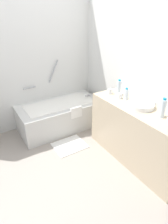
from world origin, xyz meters
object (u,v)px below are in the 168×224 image
at_px(sink_faucet, 151,102).
at_px(water_bottle_0, 126,94).
at_px(bathtub, 61,115).
at_px(bath_mat, 69,145).
at_px(water_bottle_3, 119,88).
at_px(drinking_glass_2, 110,91).
at_px(sink_basin, 141,105).
at_px(water_bottle_2, 163,108).
at_px(drinking_glass_3, 120,96).

distance_m(sink_faucet, water_bottle_0, 0.37).
relative_size(bathtub, bath_mat, 3.00).
height_order(water_bottle_3, drinking_glass_2, water_bottle_3).
bearing_deg(water_bottle_0, sink_faucet, -54.71).
relative_size(sink_basin, bath_mat, 0.68).
xyz_separation_m(sink_basin, water_bottle_3, (0.03, 0.49, 0.09)).
distance_m(bathtub, sink_basin, 1.64).
distance_m(bathtub, water_bottle_0, 1.42).
relative_size(sink_basin, water_bottle_2, 1.41).
bearing_deg(drinking_glass_2, sink_faucet, -66.03).
height_order(bathtub, sink_faucet, bathtub).
height_order(bathtub, drinking_glass_3, bathtub).
distance_m(sink_faucet, water_bottle_3, 0.54).
xyz_separation_m(water_bottle_0, bath_mat, (-0.73, 0.47, -0.94)).
bearing_deg(bathtub, water_bottle_3, -56.35).
bearing_deg(water_bottle_3, water_bottle_2, -91.91).
xyz_separation_m(water_bottle_3, drinking_glass_3, (-0.08, -0.12, -0.08)).
xyz_separation_m(bathtub, sink_faucet, (0.79, -1.40, 0.62)).
distance_m(water_bottle_3, drinking_glass_3, 0.16).
xyz_separation_m(water_bottle_0, drinking_glass_2, (-0.06, 0.31, -0.04)).
relative_size(drinking_glass_3, bath_mat, 0.16).
relative_size(water_bottle_3, drinking_glass_3, 3.01).
distance_m(drinking_glass_3, bath_mat, 1.20).
height_order(water_bottle_0, water_bottle_3, water_bottle_3).
bearing_deg(drinking_glass_2, water_bottle_2, -86.43).
bearing_deg(sink_faucet, drinking_glass_3, 124.49).
bearing_deg(bathtub, sink_faucet, -60.73).
distance_m(sink_faucet, drinking_glass_2, 0.66).
height_order(bathtub, drinking_glass_2, bathtub).
height_order(water_bottle_2, bath_mat, water_bottle_2).
height_order(bathtub, water_bottle_3, bathtub).
xyz_separation_m(sink_faucet, bath_mat, (-0.95, 0.76, -0.89)).
relative_size(water_bottle_2, drinking_glass_3, 3.05).
height_order(bathtub, water_bottle_2, bathtub).
bearing_deg(drinking_glass_3, water_bottle_3, 57.33).
height_order(sink_faucet, bath_mat, sink_faucet).
bearing_deg(water_bottle_2, sink_faucet, 58.00).
bearing_deg(water_bottle_2, drinking_glass_2, 93.57).
bearing_deg(sink_basin, drinking_glass_3, 97.22).
xyz_separation_m(sink_basin, bath_mat, (-0.73, 0.76, -0.89)).
height_order(bathtub, bath_mat, bathtub).
height_order(drinking_glass_3, bath_mat, drinking_glass_3).
bearing_deg(drinking_glass_2, water_bottle_3, -51.45).
relative_size(bathtub, drinking_glass_2, 19.37).
xyz_separation_m(bathtub, water_bottle_0, (0.58, -1.10, 0.68)).
xyz_separation_m(sink_basin, sink_faucet, (0.21, 0.00, -0.00)).
relative_size(sink_basin, drinking_glass_3, 4.30).
bearing_deg(bath_mat, sink_basin, -46.15).
relative_size(water_bottle_2, drinking_glass_2, 3.14).
distance_m(water_bottle_0, drinking_glass_3, 0.10).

